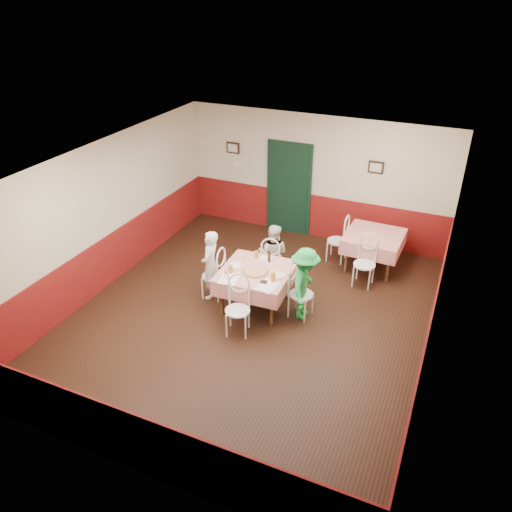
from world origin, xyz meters
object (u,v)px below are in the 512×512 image
at_px(chair_far, 272,263).
at_px(diner_left, 210,265).
at_px(chair_near, 238,311).
at_px(chair_second_a, 337,241).
at_px(glass_c, 256,254).
at_px(second_table, 372,251).
at_px(chair_left, 213,276).
at_px(chair_right, 301,294).
at_px(beer_bottle, 269,256).
at_px(main_table, 256,288).
at_px(wallet, 264,282).
at_px(diner_right, 305,284).
at_px(glass_b, 273,277).
at_px(pizza, 255,271).
at_px(chair_second_b, 364,265).
at_px(glass_a, 231,269).
at_px(diner_far, 273,254).

relative_size(chair_far, diner_left, 0.66).
bearing_deg(chair_far, chair_near, 81.81).
relative_size(chair_second_a, glass_c, 6.69).
bearing_deg(chair_near, second_table, 48.26).
distance_m(chair_left, chair_second_a, 2.87).
distance_m(chair_right, beer_bottle, 0.93).
distance_m(main_table, wallet, 0.58).
distance_m(glass_c, wallet, 0.87).
relative_size(chair_left, diner_right, 0.66).
bearing_deg(second_table, diner_left, -137.81).
height_order(glass_b, glass_c, glass_b).
height_order(main_table, glass_c, glass_c).
bearing_deg(wallet, chair_near, -117.36).
relative_size(chair_left, wallet, 8.18).
relative_size(wallet, diner_left, 0.08).
height_order(chair_far, pizza, chair_far).
distance_m(chair_second_b, diner_left, 2.97).
relative_size(chair_left, chair_second_a, 1.00).
xyz_separation_m(chair_far, chair_near, (0.08, -1.70, 0.00)).
distance_m(chair_far, chair_second_a, 1.67).
bearing_deg(pizza, chair_far, 93.16).
distance_m(pizza, glass_a, 0.44).
xyz_separation_m(chair_second_b, glass_c, (-1.80, -1.08, 0.38)).
bearing_deg(pizza, glass_a, -153.61).
relative_size(main_table, second_table, 1.09).
distance_m(glass_b, diner_left, 1.33).
relative_size(main_table, glass_c, 9.07).
bearing_deg(beer_bottle, diner_far, 104.53).
bearing_deg(chair_second_a, diner_far, -32.54).
xyz_separation_m(chair_left, diner_left, (-0.05, -0.00, 0.23)).
height_order(chair_left, glass_c, chair_left).
bearing_deg(chair_near, glass_b, 45.40).
bearing_deg(diner_left, glass_b, 75.79).
bearing_deg(chair_left, chair_second_a, 140.51).
bearing_deg(glass_c, second_table, 45.42).
distance_m(chair_near, pizza, 0.86).
bearing_deg(chair_near, diner_far, 77.95).
relative_size(pizza, diner_right, 0.32).
height_order(glass_a, diner_right, diner_right).
relative_size(beer_bottle, diner_far, 0.17).
bearing_deg(glass_c, chair_near, -80.40).
bearing_deg(glass_a, main_table, 33.07).
height_order(chair_right, diner_left, diner_left).
xyz_separation_m(second_table, chair_near, (-1.59, -3.10, 0.08)).
xyz_separation_m(chair_near, glass_c, (-0.21, 1.27, 0.38)).
bearing_deg(chair_second_b, diner_right, -114.87).
bearing_deg(chair_left, diner_right, 90.09).
bearing_deg(diner_right, chair_second_b, -35.04).
xyz_separation_m(main_table, glass_c, (-0.18, 0.42, 0.45)).
bearing_deg(pizza, wallet, -43.83).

